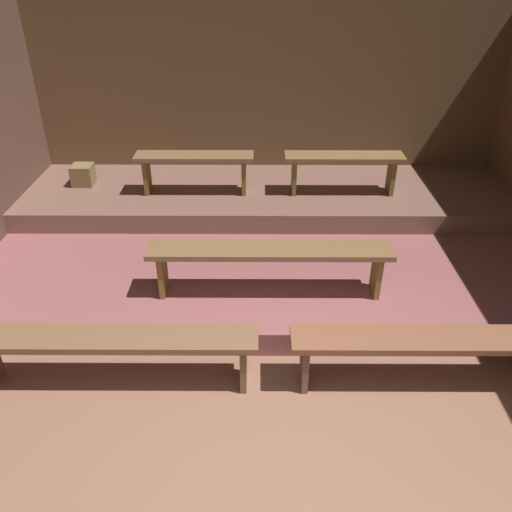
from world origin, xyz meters
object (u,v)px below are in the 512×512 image
(bench_floor_left, at_px, (113,344))
(bench_middle_left, at_px, (195,163))
(bench_floor_right, at_px, (436,345))
(bench_middle_right, at_px, (344,163))
(bench_lower_center, at_px, (270,256))
(wooden_crate_middle, at_px, (83,175))

(bench_floor_left, distance_m, bench_middle_left, 2.88)
(bench_floor_right, height_order, bench_middle_right, bench_middle_right)
(bench_middle_right, bearing_deg, bench_floor_right, -82.56)
(bench_floor_left, bearing_deg, bench_middle_left, 82.56)
(bench_lower_center, distance_m, wooden_crate_middle, 3.15)
(bench_lower_center, bearing_deg, wooden_crate_middle, 138.40)
(bench_floor_left, relative_size, bench_middle_left, 1.60)
(bench_floor_left, height_order, bench_floor_right, same)
(bench_floor_right, xyz_separation_m, bench_middle_left, (-2.18, 2.82, 0.45))
(bench_floor_right, xyz_separation_m, bench_lower_center, (-1.30, 0.97, 0.24))
(bench_lower_center, bearing_deg, bench_floor_left, -142.22)
(bench_middle_right, height_order, wooden_crate_middle, bench_middle_right)
(bench_middle_left, relative_size, wooden_crate_middle, 5.53)
(bench_floor_right, bearing_deg, bench_floor_left, 180.00)
(bench_floor_right, height_order, bench_lower_center, bench_lower_center)
(bench_floor_left, xyz_separation_m, wooden_crate_middle, (-1.10, 3.06, 0.19))
(bench_lower_center, distance_m, bench_middle_right, 2.08)
(bench_middle_right, distance_m, wooden_crate_middle, 3.30)
(bench_floor_left, height_order, bench_lower_center, bench_lower_center)
(bench_lower_center, height_order, wooden_crate_middle, wooden_crate_middle)
(bench_floor_left, bearing_deg, wooden_crate_middle, 109.83)
(bench_middle_left, bearing_deg, wooden_crate_middle, 170.72)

